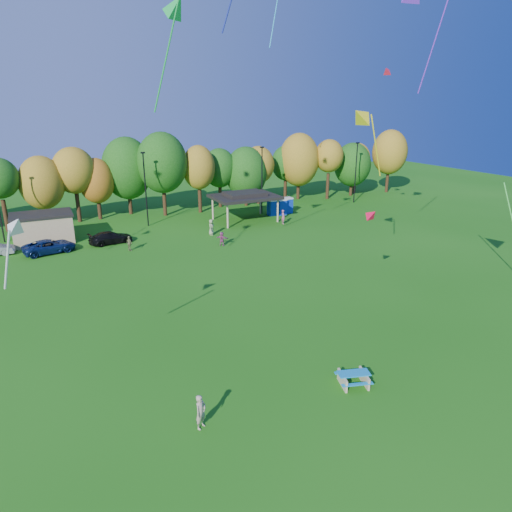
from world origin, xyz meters
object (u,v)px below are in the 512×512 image
picnic_table (353,378)px  car_c (49,246)px  kite_flyer (201,412)px  car_d (111,238)px  porta_potties (281,206)px

picnic_table → car_c: 35.14m
kite_flyer → picnic_table: bearing=-36.9°
car_c → car_d: car_c is taller
picnic_table → car_c: car_c is taller
kite_flyer → car_c: (-4.84, 32.07, -0.17)m
picnic_table → car_d: size_ratio=0.45×
porta_potties → car_d: bearing=-170.5°
kite_flyer → car_d: 32.74m
picnic_table → car_d: car_d is taller
car_c → picnic_table: bearing=-168.6°
car_d → car_c: bearing=88.2°
kite_flyer → car_d: size_ratio=0.38×
picnic_table → car_d: (-7.26, 33.11, 0.23)m
car_c → car_d: bearing=-95.2°
porta_potties → car_d: size_ratio=0.81×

